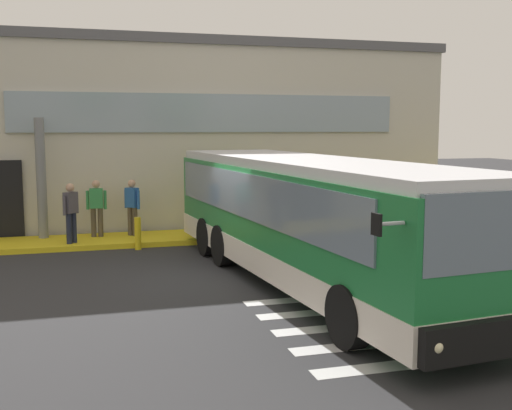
{
  "coord_description": "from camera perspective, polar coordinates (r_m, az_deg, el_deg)",
  "views": [
    {
      "loc": [
        -3.21,
        -13.66,
        3.37
      ],
      "look_at": [
        0.91,
        0.72,
        1.5
      ],
      "focal_mm": 44.0,
      "sensor_mm": 36.0,
      "label": 1
    }
  ],
  "objects": [
    {
      "name": "boarding_curb",
      "position": [
        19.03,
        -6.05,
        -2.89
      ],
      "size": [
        22.33,
        2.0,
        0.15
      ],
      "primitive_type": "cube",
      "color": "yellow",
      "rests_on": "ground"
    },
    {
      "name": "entry_support_column",
      "position": [
        19.15,
        -18.94,
        2.31
      ],
      "size": [
        0.28,
        0.28,
        3.48
      ],
      "primitive_type": "cylinder",
      "color": "slate",
      "rests_on": "boarding_curb"
    },
    {
      "name": "passenger_by_doorway",
      "position": [
        18.99,
        -14.29,
        0.08
      ],
      "size": [
        0.59,
        0.4,
        1.68
      ],
      "color": "#4C4233",
      "rests_on": "boarding_curb"
    },
    {
      "name": "passenger_near_column",
      "position": [
        18.08,
        -16.48,
        -0.45
      ],
      "size": [
        0.42,
        0.47,
        1.68
      ],
      "color": "#1E2338",
      "rests_on": "boarding_curb"
    },
    {
      "name": "safety_bollard_yellow",
      "position": [
        17.58,
        -10.69,
        -2.56
      ],
      "size": [
        0.18,
        0.18,
        0.9
      ],
      "primitive_type": "cylinder",
      "color": "yellow",
      "rests_on": "ground"
    },
    {
      "name": "bus_main_foreground",
      "position": [
        13.39,
        4.91,
        -1.64
      ],
      "size": [
        3.59,
        11.56,
        2.7
      ],
      "color": "#1E7238",
      "rests_on": "ground"
    },
    {
      "name": "terminal_building",
      "position": [
        25.36,
        -10.31,
        6.42
      ],
      "size": [
        20.13,
        13.8,
        6.24
      ],
      "color": "beige",
      "rests_on": "ground"
    },
    {
      "name": "bay_paint_stripes",
      "position": [
        11.31,
        12.44,
        -10.35
      ],
      "size": [
        4.4,
        3.96,
        0.01
      ],
      "color": "silver",
      "rests_on": "ground"
    },
    {
      "name": "ground_plane",
      "position": [
        14.44,
        -2.72,
        -6.42
      ],
      "size": [
        80.0,
        90.0,
        0.02
      ],
      "primitive_type": "cube",
      "color": "#2B2B2D",
      "rests_on": "ground"
    },
    {
      "name": "passenger_at_curb_edge",
      "position": [
        18.93,
        -11.19,
        0.04
      ],
      "size": [
        0.42,
        0.47,
        1.68
      ],
      "color": "#4C4233",
      "rests_on": "boarding_curb"
    }
  ]
}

